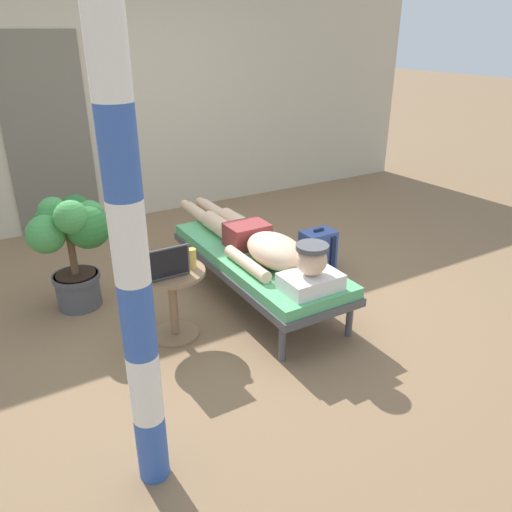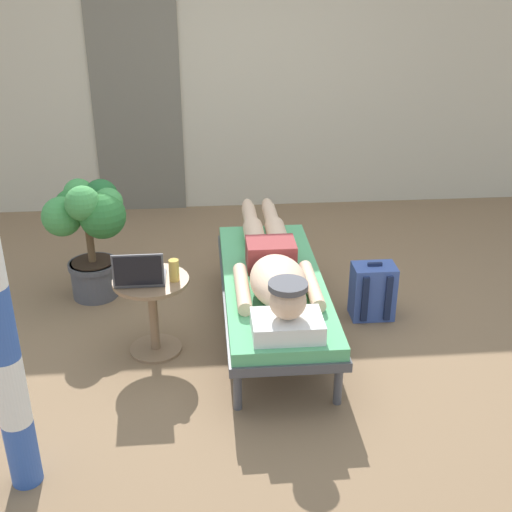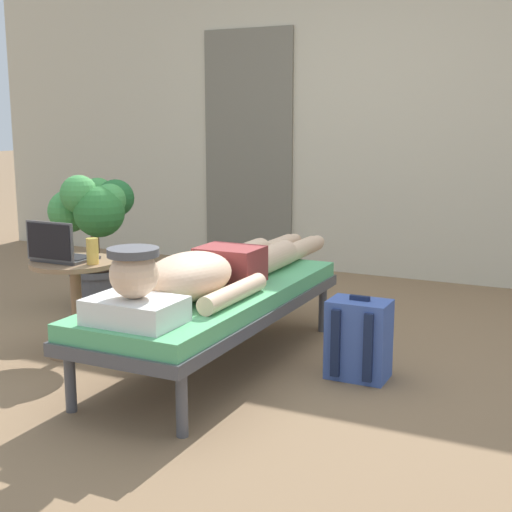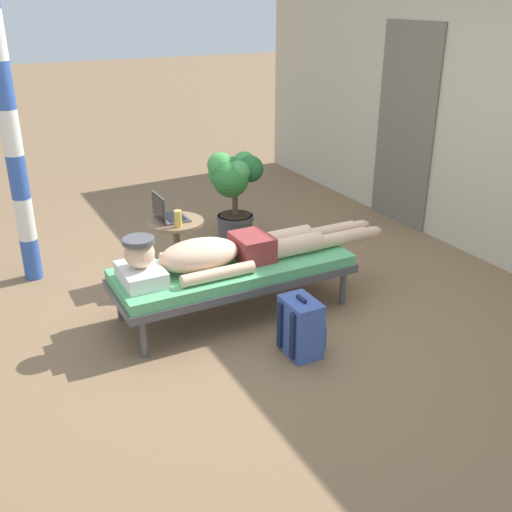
{
  "view_description": "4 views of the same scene",
  "coord_description": "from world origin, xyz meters",
  "px_view_note": "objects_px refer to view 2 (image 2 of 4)",
  "views": [
    {
      "loc": [
        -1.79,
        -3.28,
        2.05
      ],
      "look_at": [
        -0.02,
        -0.29,
        0.47
      ],
      "focal_mm": 35.35,
      "sensor_mm": 36.0,
      "label": 1
    },
    {
      "loc": [
        -0.36,
        -3.95,
        2.38
      ],
      "look_at": [
        -0.02,
        0.0,
        0.51
      ],
      "focal_mm": 45.51,
      "sensor_mm": 36.0,
      "label": 2
    },
    {
      "loc": [
        1.82,
        -3.25,
        1.28
      ],
      "look_at": [
        0.27,
        -0.06,
        0.59
      ],
      "focal_mm": 49.5,
      "sensor_mm": 36.0,
      "label": 3
    },
    {
      "loc": [
        3.79,
        -1.89,
        2.26
      ],
      "look_at": [
        0.29,
        -0.06,
        0.54
      ],
      "focal_mm": 41.97,
      "sensor_mm": 36.0,
      "label": 4
    }
  ],
  "objects_px": {
    "person_reclining": "(274,267)",
    "drink_glass": "(174,270)",
    "laptop": "(140,275)",
    "potted_plant": "(89,225)",
    "lounge_chair": "(273,287)",
    "backpack": "(372,291)",
    "side_table": "(152,302)"
  },
  "relations": [
    {
      "from": "laptop",
      "to": "potted_plant",
      "type": "relative_size",
      "value": 0.33
    },
    {
      "from": "side_table",
      "to": "backpack",
      "type": "height_order",
      "value": "side_table"
    },
    {
      "from": "lounge_chair",
      "to": "backpack",
      "type": "xyz_separation_m",
      "value": [
        0.73,
        0.15,
        -0.15
      ]
    },
    {
      "from": "backpack",
      "to": "potted_plant",
      "type": "distance_m",
      "value": 2.09
    },
    {
      "from": "side_table",
      "to": "laptop",
      "type": "distance_m",
      "value": 0.24
    },
    {
      "from": "lounge_chair",
      "to": "person_reclining",
      "type": "relative_size",
      "value": 0.84
    },
    {
      "from": "laptop",
      "to": "potted_plant",
      "type": "bearing_deg",
      "value": 117.17
    },
    {
      "from": "side_table",
      "to": "drink_glass",
      "type": "height_order",
      "value": "drink_glass"
    },
    {
      "from": "laptop",
      "to": "backpack",
      "type": "height_order",
      "value": "laptop"
    },
    {
      "from": "backpack",
      "to": "potted_plant",
      "type": "height_order",
      "value": "potted_plant"
    },
    {
      "from": "person_reclining",
      "to": "backpack",
      "type": "distance_m",
      "value": 0.82
    },
    {
      "from": "side_table",
      "to": "backpack",
      "type": "relative_size",
      "value": 1.23
    },
    {
      "from": "laptop",
      "to": "drink_glass",
      "type": "xyz_separation_m",
      "value": [
        0.21,
        0.02,
        0.01
      ]
    },
    {
      "from": "lounge_chair",
      "to": "drink_glass",
      "type": "xyz_separation_m",
      "value": [
        -0.64,
        -0.19,
        0.25
      ]
    },
    {
      "from": "backpack",
      "to": "potted_plant",
      "type": "relative_size",
      "value": 0.46
    },
    {
      "from": "laptop",
      "to": "potted_plant",
      "type": "xyz_separation_m",
      "value": [
        -0.42,
        0.82,
        0.01
      ]
    },
    {
      "from": "lounge_chair",
      "to": "person_reclining",
      "type": "height_order",
      "value": "person_reclining"
    },
    {
      "from": "lounge_chair",
      "to": "person_reclining",
      "type": "xyz_separation_m",
      "value": [
        0.0,
        -0.04,
        0.17
      ]
    },
    {
      "from": "potted_plant",
      "to": "drink_glass",
      "type": "bearing_deg",
      "value": -51.7
    },
    {
      "from": "lounge_chair",
      "to": "potted_plant",
      "type": "bearing_deg",
      "value": 154.36
    },
    {
      "from": "backpack",
      "to": "person_reclining",
      "type": "bearing_deg",
      "value": -164.88
    },
    {
      "from": "person_reclining",
      "to": "laptop",
      "type": "height_order",
      "value": "laptop"
    },
    {
      "from": "lounge_chair",
      "to": "laptop",
      "type": "relative_size",
      "value": 5.89
    },
    {
      "from": "person_reclining",
      "to": "drink_glass",
      "type": "bearing_deg",
      "value": -167.0
    },
    {
      "from": "person_reclining",
      "to": "laptop",
      "type": "relative_size",
      "value": 7.0
    },
    {
      "from": "person_reclining",
      "to": "lounge_chair",
      "type": "bearing_deg",
      "value": 90.0
    },
    {
      "from": "side_table",
      "to": "potted_plant",
      "type": "xyz_separation_m",
      "value": [
        -0.48,
        0.77,
        0.23
      ]
    },
    {
      "from": "lounge_chair",
      "to": "backpack",
      "type": "bearing_deg",
      "value": 12.0
    },
    {
      "from": "person_reclining",
      "to": "backpack",
      "type": "relative_size",
      "value": 5.12
    },
    {
      "from": "lounge_chair",
      "to": "drink_glass",
      "type": "height_order",
      "value": "drink_glass"
    },
    {
      "from": "lounge_chair",
      "to": "side_table",
      "type": "distance_m",
      "value": 0.81
    },
    {
      "from": "laptop",
      "to": "backpack",
      "type": "relative_size",
      "value": 0.73
    }
  ]
}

